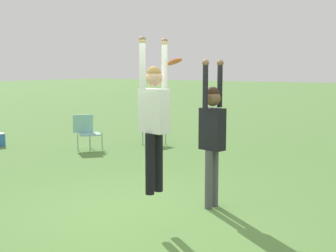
% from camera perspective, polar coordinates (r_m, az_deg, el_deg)
% --- Properties ---
extents(ground_plane, '(120.00, 120.00, 0.00)m').
position_cam_1_polar(ground_plane, '(6.91, -2.59, -10.99)').
color(ground_plane, '#56843D').
extents(person_jumping, '(0.58, 0.46, 2.08)m').
position_cam_1_polar(person_jumping, '(6.22, -1.72, 1.71)').
color(person_jumping, black).
rests_on(person_jumping, ground_plane).
extents(person_defending, '(0.53, 0.41, 2.27)m').
position_cam_1_polar(person_defending, '(7.13, 5.42, -0.40)').
color(person_defending, '#4C4C51').
rests_on(person_defending, ground_plane).
extents(frisbee, '(0.22, 0.21, 0.10)m').
position_cam_1_polar(frisbee, '(6.58, 0.80, 7.84)').
color(frisbee, '#E04C23').
extents(camping_chair_1, '(0.74, 0.82, 0.92)m').
position_cam_1_polar(camping_chair_1, '(12.45, -9.88, -0.44)').
color(camping_chair_1, gray).
rests_on(camping_chair_1, ground_plane).
extents(camping_chair_4, '(0.54, 0.58, 0.82)m').
position_cam_1_polar(camping_chair_4, '(13.05, -2.05, -0.22)').
color(camping_chair_4, gray).
rests_on(camping_chair_4, ground_plane).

